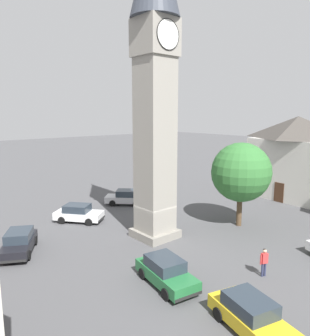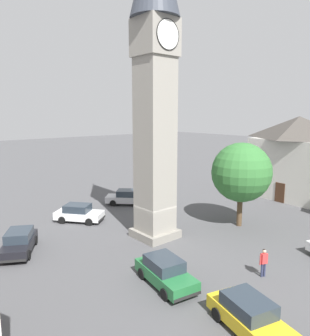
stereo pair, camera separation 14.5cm
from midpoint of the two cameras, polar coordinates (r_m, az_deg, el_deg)
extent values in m
plane|color=#4C4C4F|center=(25.03, -0.17, -12.19)|extent=(200.00, 200.00, 0.00)
cube|color=gray|center=(24.91, -0.17, -11.55)|extent=(2.90, 2.90, 0.60)
cube|color=gray|center=(23.34, -0.18, 3.75)|extent=(2.32, 2.32, 12.62)
cube|color=gray|center=(23.77, -0.19, 22.27)|extent=(2.60, 2.60, 2.55)
cylinder|color=white|center=(24.77, -2.34, 21.75)|extent=(1.95, 0.04, 1.95)
torus|color=black|center=(24.78, -2.36, 21.74)|extent=(2.01, 0.06, 2.01)
cube|color=black|center=(24.85, -2.41, 22.22)|extent=(0.05, 0.02, 0.55)
cube|color=black|center=(24.98, -1.84, 21.65)|extent=(0.74, 0.02, 0.04)
cylinder|color=white|center=(22.80, 2.17, 22.80)|extent=(1.95, 0.04, 1.95)
torus|color=black|center=(22.79, 2.18, 22.81)|extent=(2.01, 0.06, 2.01)
cube|color=white|center=(28.84, -13.60, -8.21)|extent=(3.89, 4.26, 0.64)
cube|color=#28333D|center=(28.72, -13.92, -7.01)|extent=(2.53, 2.61, 0.64)
cylinder|color=black|center=(29.16, -10.70, -8.46)|extent=(0.57, 0.64, 0.64)
cylinder|color=black|center=(27.76, -11.90, -9.45)|extent=(0.57, 0.64, 0.64)
cylinder|color=black|center=(30.11, -15.11, -8.04)|extent=(0.57, 0.64, 0.64)
cylinder|color=black|center=(28.76, -16.50, -8.96)|extent=(0.57, 0.64, 0.64)
cube|color=black|center=(28.17, -9.78, -8.98)|extent=(1.37, 1.14, 0.16)
cube|color=#236B38|center=(18.47, 1.78, -18.58)|extent=(2.37, 4.33, 0.64)
cube|color=#28333D|center=(18.30, 1.53, -16.68)|extent=(1.89, 2.33, 0.64)
cylinder|color=black|center=(18.13, 6.29, -20.20)|extent=(0.33, 0.67, 0.64)
cylinder|color=black|center=(17.33, 1.75, -21.67)|extent=(0.33, 0.67, 0.64)
cylinder|color=black|center=(19.90, 1.81, -17.26)|extent=(0.33, 0.67, 0.64)
cylinder|color=black|center=(19.17, -2.44, -18.37)|extent=(0.33, 0.67, 0.64)
cube|color=black|center=(17.15, 5.71, -21.90)|extent=(1.66, 0.40, 0.16)
cube|color=gold|center=(15.73, 16.61, -24.58)|extent=(2.71, 4.40, 0.64)
cube|color=#28333D|center=(15.48, 16.33, -22.43)|extent=(2.06, 2.44, 0.64)
cylinder|color=black|center=(17.09, 15.74, -22.58)|extent=(0.38, 0.68, 0.64)
cylinder|color=black|center=(16.22, 11.06, -24.31)|extent=(0.38, 0.68, 0.64)
cube|color=black|center=(23.97, -23.31, -12.52)|extent=(3.52, 4.40, 0.64)
cube|color=#28333D|center=(23.89, -23.33, -11.01)|extent=(2.40, 2.60, 0.64)
cylinder|color=black|center=(22.80, -21.91, -14.33)|extent=(0.51, 0.66, 0.64)
cylinder|color=black|center=(23.17, -25.92, -14.23)|extent=(0.51, 0.66, 0.64)
cylinder|color=black|center=(25.03, -20.83, -12.07)|extent=(0.51, 0.66, 0.64)
cylinder|color=black|center=(25.37, -24.46, -12.02)|extent=(0.51, 0.66, 0.64)
cube|color=black|center=(22.25, -24.41, -14.98)|extent=(1.50, 0.94, 0.16)
cube|color=silver|center=(33.34, -5.41, -5.52)|extent=(4.10, 4.10, 0.64)
cube|color=#28333D|center=(33.15, -5.17, -4.49)|extent=(2.59, 2.59, 0.64)
cylinder|color=black|center=(32.88, -7.76, -6.27)|extent=(0.61, 0.61, 0.64)
cylinder|color=black|center=(34.39, -7.21, -5.54)|extent=(0.61, 0.61, 0.64)
cylinder|color=black|center=(32.46, -3.49, -6.41)|extent=(0.61, 0.61, 0.64)
cylinder|color=black|center=(33.99, -3.12, -5.66)|extent=(0.61, 0.61, 0.64)
cube|color=black|center=(33.79, -8.80, -5.77)|extent=(1.26, 1.26, 0.16)
cylinder|color=#2D3351|center=(20.42, 18.87, -16.79)|extent=(0.13, 0.13, 0.82)
cylinder|color=#2D3351|center=(20.31, 18.46, -16.91)|extent=(0.13, 0.13, 0.82)
cube|color=#D13838|center=(20.06, 18.78, -15.03)|extent=(0.41, 0.33, 0.60)
cylinder|color=#D13838|center=(20.22, 19.31, -15.01)|extent=(0.09, 0.09, 0.60)
cylinder|color=#D13838|center=(19.95, 18.22, -15.31)|extent=(0.09, 0.09, 0.60)
sphere|color=beige|center=(19.88, 18.85, -13.85)|extent=(0.22, 0.22, 0.22)
sphere|color=black|center=(19.88, 18.84, -13.79)|extent=(0.20, 0.20, 0.20)
cylinder|color=brown|center=(27.81, 14.71, -7.11)|extent=(0.44, 0.44, 2.87)
sphere|color=#337033|center=(27.08, 15.00, -0.72)|extent=(4.90, 4.90, 4.90)
cube|color=beige|center=(38.27, 23.63, -0.17)|extent=(6.14, 9.36, 6.59)
pyramid|color=#47423D|center=(37.82, 24.10, 6.60)|extent=(6.45, 9.83, 2.46)
cube|color=#422819|center=(36.38, 21.20, -4.10)|extent=(0.16, 1.10, 2.10)
camera|label=1|loc=(0.07, -90.18, -0.03)|focal=34.04mm
camera|label=2|loc=(0.07, 89.82, 0.03)|focal=34.04mm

